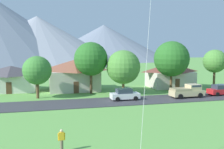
{
  "coord_description": "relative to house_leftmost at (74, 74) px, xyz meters",
  "views": [
    {
      "loc": [
        -7.87,
        -5.6,
        7.49
      ],
      "look_at": [
        -0.96,
        21.32,
        4.72
      ],
      "focal_mm": 40.87,
      "sensor_mm": 36.0,
      "label": 1
    }
  ],
  "objects": [
    {
      "name": "watcher_person",
      "position": [
        -3.85,
        -28.37,
        -1.98
      ],
      "size": [
        0.56,
        0.24,
        1.68
      ],
      "color": "#70604C",
      "rests_on": "ground"
    },
    {
      "name": "parked_car_white_east_end",
      "position": [
        6.2,
        -11.52,
        -1.99
      ],
      "size": [
        4.2,
        2.08,
        1.68
      ],
      "color": "white",
      "rests_on": "road_strip"
    },
    {
      "name": "pickup_truck_sand_west_side",
      "position": [
        16.25,
        -11.98,
        -1.8
      ],
      "size": [
        5.25,
        2.43,
        1.99
      ],
      "color": "#C6B284",
      "rests_on": "road_strip"
    },
    {
      "name": "mountain_central_ridge",
      "position": [
        -9.18,
        90.33,
        9.29
      ],
      "size": [
        88.52,
        88.52,
        24.29
      ],
      "primitive_type": "cone",
      "color": "#8E939E",
      "rests_on": "ground"
    },
    {
      "name": "house_leftmost",
      "position": [
        0.0,
        0.0,
        0.0
      ],
      "size": [
        9.45,
        8.05,
        5.52
      ],
      "color": "beige",
      "rests_on": "ground"
    },
    {
      "name": "road_strip",
      "position": [
        3.11,
        -12.14,
        -2.82
      ],
      "size": [
        160.0,
        6.18,
        0.08
      ],
      "primitive_type": "cube",
      "color": "#38383D",
      "rests_on": "ground"
    },
    {
      "name": "house_rightmost",
      "position": [
        -11.0,
        1.51,
        -0.51
      ],
      "size": [
        9.05,
        6.81,
        4.54
      ],
      "color": "silver",
      "rests_on": "ground"
    },
    {
      "name": "parked_car_red_west_end",
      "position": [
        22.59,
        -11.42,
        -1.99
      ],
      "size": [
        4.25,
        2.17,
        1.68
      ],
      "color": "red",
      "rests_on": "road_strip"
    },
    {
      "name": "tree_near_right",
      "position": [
        16.91,
        -5.24,
        2.89
      ],
      "size": [
        6.34,
        6.34,
        8.93
      ],
      "color": "brown",
      "rests_on": "ground"
    },
    {
      "name": "tree_center",
      "position": [
        -6.21,
        -6.72,
        1.42
      ],
      "size": [
        4.37,
        4.37,
        6.48
      ],
      "color": "brown",
      "rests_on": "ground"
    },
    {
      "name": "mountain_far_west_ridge",
      "position": [
        33.78,
        125.87,
        9.2
      ],
      "size": [
        89.29,
        89.29,
        24.13
      ],
      "primitive_type": "cone",
      "color": "slate",
      "rests_on": "ground"
    },
    {
      "name": "tree_near_left",
      "position": [
        2.42,
        -4.54,
        2.99
      ],
      "size": [
        5.65,
        5.65,
        8.69
      ],
      "color": "#4C3823",
      "rests_on": "ground"
    },
    {
      "name": "house_left_center",
      "position": [
        18.76,
        -1.2,
        -0.4
      ],
      "size": [
        8.87,
        6.54,
        4.75
      ],
      "color": "beige",
      "rests_on": "ground"
    },
    {
      "name": "tree_right_of_center",
      "position": [
        7.49,
        -6.6,
        1.68
      ],
      "size": [
        5.61,
        5.61,
        7.36
      ],
      "color": "brown",
      "rests_on": "ground"
    },
    {
      "name": "tree_left_of_center",
      "position": [
        26.63,
        -4.18,
        2.32
      ],
      "size": [
        4.45,
        4.45,
        7.43
      ],
      "color": "brown",
      "rests_on": "ground"
    }
  ]
}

